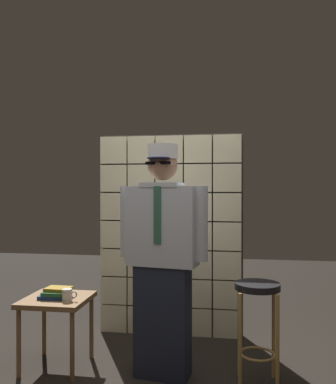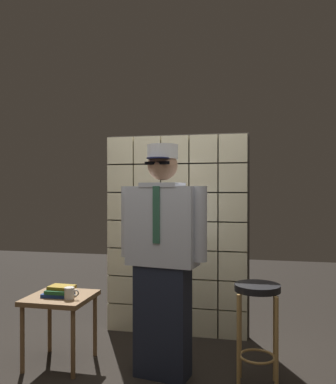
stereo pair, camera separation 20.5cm
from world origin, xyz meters
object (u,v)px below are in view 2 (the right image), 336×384
(side_table, at_px, (60,305))
(coffee_mug, at_px, (70,293))
(standing_person, at_px, (163,256))
(bar_stool, at_px, (257,311))
(book_stack, at_px, (59,291))

(side_table, distance_m, coffee_mug, 0.20)
(standing_person, height_order, side_table, standing_person)
(bar_stool, height_order, book_stack, bar_stool)
(standing_person, distance_m, bar_stool, 0.82)
(standing_person, relative_size, bar_stool, 2.38)
(bar_stool, distance_m, side_table, 1.63)
(book_stack, bearing_deg, side_table, 94.52)
(book_stack, bearing_deg, bar_stool, -1.29)
(side_table, distance_m, book_stack, 0.12)
(side_table, relative_size, coffee_mug, 4.60)
(standing_person, bearing_deg, coffee_mug, -166.18)
(standing_person, distance_m, coffee_mug, 0.83)
(side_table, height_order, coffee_mug, coffee_mug)
(standing_person, xyz_separation_m, bar_stool, (0.73, -0.02, -0.38))
(side_table, bearing_deg, standing_person, -2.10)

